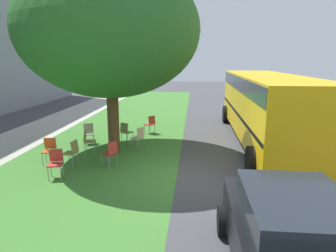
{
  "coord_description": "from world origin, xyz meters",
  "views": [
    {
      "loc": [
        -8.44,
        -0.3,
        3.51
      ],
      "look_at": [
        3.11,
        0.75,
        0.88
      ],
      "focal_mm": 31.42,
      "sensor_mm": 36.0,
      "label": 1
    }
  ],
  "objects_px": {
    "chair_5": "(50,149)",
    "school_bus": "(266,102)",
    "chair_2": "(150,123)",
    "chair_6": "(139,136)",
    "street_tree": "(110,31)",
    "chair_4": "(88,139)",
    "chair_0": "(111,152)",
    "chair_3": "(126,131)",
    "chair_7": "(56,161)",
    "chair_8": "(89,132)",
    "parked_car": "(290,242)",
    "chair_1": "(72,151)"
  },
  "relations": [
    {
      "from": "chair_0",
      "to": "chair_3",
      "type": "height_order",
      "value": "same"
    },
    {
      "from": "chair_4",
      "to": "school_bus",
      "type": "bearing_deg",
      "value": -73.45
    },
    {
      "from": "chair_3",
      "to": "school_bus",
      "type": "relative_size",
      "value": 0.08
    },
    {
      "from": "chair_4",
      "to": "chair_7",
      "type": "relative_size",
      "value": 1.0
    },
    {
      "from": "chair_3",
      "to": "chair_5",
      "type": "bearing_deg",
      "value": 143.85
    },
    {
      "from": "street_tree",
      "to": "chair_4",
      "type": "height_order",
      "value": "street_tree"
    },
    {
      "from": "street_tree",
      "to": "chair_2",
      "type": "xyz_separation_m",
      "value": [
        2.95,
        -0.98,
        -3.99
      ]
    },
    {
      "from": "chair_1",
      "to": "chair_7",
      "type": "distance_m",
      "value": 1.04
    },
    {
      "from": "chair_6",
      "to": "chair_8",
      "type": "height_order",
      "value": "same"
    },
    {
      "from": "parked_car",
      "to": "chair_5",
      "type": "bearing_deg",
      "value": 51.02
    },
    {
      "from": "chair_3",
      "to": "chair_6",
      "type": "height_order",
      "value": "same"
    },
    {
      "from": "street_tree",
      "to": "chair_8",
      "type": "xyz_separation_m",
      "value": [
        0.98,
        1.37,
        -3.99
      ]
    },
    {
      "from": "chair_1",
      "to": "parked_car",
      "type": "xyz_separation_m",
      "value": [
        -5.01,
        -5.54,
        0.32
      ]
    },
    {
      "from": "school_bus",
      "to": "chair_6",
      "type": "bearing_deg",
      "value": 105.57
    },
    {
      "from": "chair_0",
      "to": "chair_1",
      "type": "xyz_separation_m",
      "value": [
        -0.02,
        1.32,
        0.0
      ]
    },
    {
      "from": "chair_6",
      "to": "chair_5",
      "type": "bearing_deg",
      "value": 125.11
    },
    {
      "from": "chair_1",
      "to": "chair_8",
      "type": "distance_m",
      "value": 2.69
    },
    {
      "from": "chair_2",
      "to": "chair_4",
      "type": "xyz_separation_m",
      "value": [
        -3.15,
        1.95,
        0.0
      ]
    },
    {
      "from": "chair_3",
      "to": "parked_car",
      "type": "distance_m",
      "value": 9.11
    },
    {
      "from": "chair_6",
      "to": "parked_car",
      "type": "xyz_separation_m",
      "value": [
        -7.13,
        -3.68,
        0.32
      ]
    },
    {
      "from": "chair_2",
      "to": "street_tree",
      "type": "bearing_deg",
      "value": 161.63
    },
    {
      "from": "parked_car",
      "to": "chair_8",
      "type": "bearing_deg",
      "value": 37.75
    },
    {
      "from": "chair_3",
      "to": "chair_4",
      "type": "relative_size",
      "value": 1.0
    },
    {
      "from": "street_tree",
      "to": "chair_8",
      "type": "relative_size",
      "value": 7.85
    },
    {
      "from": "chair_1",
      "to": "chair_4",
      "type": "height_order",
      "value": "same"
    },
    {
      "from": "chair_3",
      "to": "chair_6",
      "type": "bearing_deg",
      "value": -139.8
    },
    {
      "from": "street_tree",
      "to": "chair_3",
      "type": "height_order",
      "value": "street_tree"
    },
    {
      "from": "chair_5",
      "to": "school_bus",
      "type": "height_order",
      "value": "school_bus"
    },
    {
      "from": "chair_3",
      "to": "school_bus",
      "type": "height_order",
      "value": "school_bus"
    },
    {
      "from": "chair_3",
      "to": "chair_5",
      "type": "height_order",
      "value": "same"
    },
    {
      "from": "chair_0",
      "to": "chair_3",
      "type": "xyz_separation_m",
      "value": [
        2.95,
        0.17,
        0.0
      ]
    },
    {
      "from": "street_tree",
      "to": "chair_5",
      "type": "distance_m",
      "value": 4.65
    },
    {
      "from": "chair_7",
      "to": "school_bus",
      "type": "height_order",
      "value": "school_bus"
    },
    {
      "from": "chair_4",
      "to": "school_bus",
      "type": "xyz_separation_m",
      "value": [
        2.1,
        -7.08,
        1.24
      ]
    },
    {
      "from": "street_tree",
      "to": "chair_4",
      "type": "relative_size",
      "value": 7.85
    },
    {
      "from": "chair_1",
      "to": "chair_2",
      "type": "xyz_separation_m",
      "value": [
        4.63,
        -1.96,
        0.0
      ]
    },
    {
      "from": "chair_0",
      "to": "chair_2",
      "type": "xyz_separation_m",
      "value": [
        4.61,
        -0.64,
        0.0
      ]
    },
    {
      "from": "street_tree",
      "to": "chair_7",
      "type": "relative_size",
      "value": 7.85
    },
    {
      "from": "chair_2",
      "to": "chair_6",
      "type": "xyz_separation_m",
      "value": [
        -2.51,
        0.1,
        0.0
      ]
    },
    {
      "from": "chair_5",
      "to": "school_bus",
      "type": "relative_size",
      "value": 0.08
    },
    {
      "from": "chair_7",
      "to": "chair_8",
      "type": "distance_m",
      "value": 3.71
    },
    {
      "from": "chair_4",
      "to": "chair_5",
      "type": "height_order",
      "value": "same"
    },
    {
      "from": "chair_1",
      "to": "parked_car",
      "type": "bearing_deg",
      "value": -132.09
    },
    {
      "from": "chair_1",
      "to": "chair_2",
      "type": "distance_m",
      "value": 5.03
    },
    {
      "from": "chair_6",
      "to": "parked_car",
      "type": "height_order",
      "value": "parked_car"
    },
    {
      "from": "chair_4",
      "to": "parked_car",
      "type": "distance_m",
      "value": 8.52
    },
    {
      "from": "street_tree",
      "to": "parked_car",
      "type": "xyz_separation_m",
      "value": [
        -6.68,
        -4.56,
        -3.67
      ]
    },
    {
      "from": "school_bus",
      "to": "chair_4",
      "type": "bearing_deg",
      "value": 106.55
    },
    {
      "from": "chair_6",
      "to": "chair_8",
      "type": "distance_m",
      "value": 2.31
    },
    {
      "from": "chair_8",
      "to": "school_bus",
      "type": "relative_size",
      "value": 0.08
    }
  ]
}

